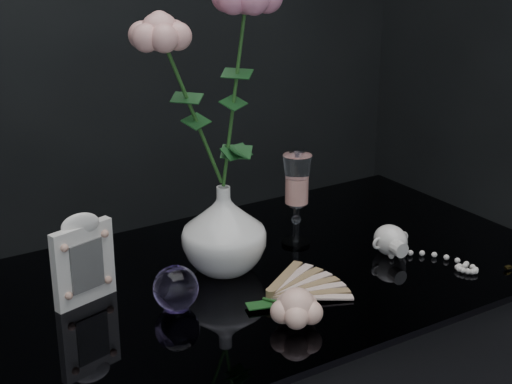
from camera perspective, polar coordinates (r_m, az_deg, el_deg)
vase at (r=1.32m, az=-2.35°, el=-2.72°), size 0.18×0.18×0.15m
wine_glass at (r=1.42m, az=2.97°, el=-0.61°), size 0.07×0.07×0.17m
picture_frame at (r=1.25m, az=-12.48°, el=-4.71°), size 0.13×0.11×0.15m
paperweight at (r=1.22m, az=-5.85°, el=-6.97°), size 0.09×0.09×0.07m
paper_fan at (r=1.24m, az=1.08°, el=-7.48°), size 0.27×0.22×0.03m
loose_rose at (r=1.17m, az=2.98°, el=-8.35°), size 0.18×0.20×0.06m
pearl_jar at (r=1.42m, az=9.77°, el=-3.39°), size 0.20×0.21×0.06m
roses at (r=1.24m, az=-3.08°, el=8.35°), size 0.23×0.12×0.40m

